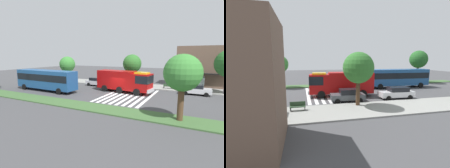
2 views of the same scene
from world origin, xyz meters
The scene contains 15 objects.
ground_plane centered at (0.00, 0.00, 0.00)m, with size 120.00×120.00×0.00m, color #424244.
sidewalk centered at (0.00, 8.92, 0.07)m, with size 60.00×5.08×0.14m, color gray.
median_strip centered at (0.00, -7.88, 0.07)m, with size 60.00×3.00×0.14m, color #3D6033.
crosswalk centered at (2.20, 0.00, 0.01)m, with size 6.75×11.49×0.01m.
fire_truck centered at (0.79, 1.86, 2.01)m, with size 9.68×3.60×3.54m.
parked_car_west centered at (-6.60, 5.19, 0.86)m, with size 4.82×2.18×1.66m.
parked_car_mid centered at (0.46, 5.19, 0.85)m, with size 4.43×2.19×1.65m.
parked_car_east centered at (11.27, 5.18, 0.83)m, with size 4.38×2.16×1.60m.
transit_bus centered at (-12.03, -2.87, 2.10)m, with size 12.06×3.17×3.55m.
bus_stop_shelter centered at (10.71, 7.83, 1.89)m, with size 3.50×1.40×2.46m.
bench_near_shelter centered at (6.71, 7.84, 0.59)m, with size 1.60×0.50×0.90m.
storefront_building centered at (12.66, 14.06, 3.91)m, with size 10.43×6.02×7.82m.
sidewalk_tree_far_west centered at (-16.00, 7.38, 3.98)m, with size 3.60×3.60×5.66m.
sidewalk_tree_west centered at (-0.08, 7.38, 4.44)m, with size 3.55×3.55×6.12m.
median_tree_west centered at (10.30, -7.88, 4.49)m, with size 3.37×3.37×6.10m.
Camera 1 is at (11.67, -24.68, 6.12)m, focal length 28.24 mm.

